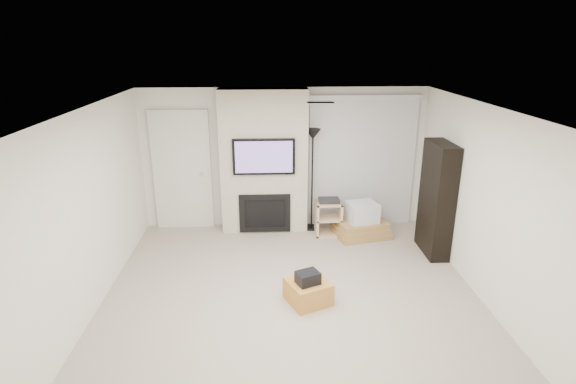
{
  "coord_description": "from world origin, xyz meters",
  "views": [
    {
      "loc": [
        -0.31,
        -5.0,
        3.28
      ],
      "look_at": [
        0.0,
        1.2,
        1.15
      ],
      "focal_mm": 28.0,
      "sensor_mm": 36.0,
      "label": 1
    }
  ],
  "objects_px": {
    "bookshelf": "(437,199)",
    "av_stand": "(328,216)",
    "ottoman": "(308,291)",
    "box_stack": "(361,223)",
    "floor_lamp": "(313,151)"
  },
  "relations": [
    {
      "from": "floor_lamp",
      "to": "bookshelf",
      "type": "xyz_separation_m",
      "value": [
        1.85,
        -1.04,
        -0.54
      ]
    },
    {
      "from": "av_stand",
      "to": "box_stack",
      "type": "distance_m",
      "value": 0.59
    },
    {
      "from": "bookshelf",
      "to": "av_stand",
      "type": "bearing_deg",
      "value": 153.8
    },
    {
      "from": "av_stand",
      "to": "bookshelf",
      "type": "distance_m",
      "value": 1.85
    },
    {
      "from": "floor_lamp",
      "to": "bookshelf",
      "type": "distance_m",
      "value": 2.19
    },
    {
      "from": "floor_lamp",
      "to": "av_stand",
      "type": "relative_size",
      "value": 2.77
    },
    {
      "from": "floor_lamp",
      "to": "bookshelf",
      "type": "height_order",
      "value": "floor_lamp"
    },
    {
      "from": "ottoman",
      "to": "bookshelf",
      "type": "distance_m",
      "value": 2.64
    },
    {
      "from": "floor_lamp",
      "to": "av_stand",
      "type": "bearing_deg",
      "value": -44.47
    },
    {
      "from": "ottoman",
      "to": "av_stand",
      "type": "xyz_separation_m",
      "value": [
        0.55,
        2.14,
        0.2
      ]
    },
    {
      "from": "av_stand",
      "to": "ottoman",
      "type": "bearing_deg",
      "value": -104.5
    },
    {
      "from": "ottoman",
      "to": "av_stand",
      "type": "height_order",
      "value": "av_stand"
    },
    {
      "from": "ottoman",
      "to": "box_stack",
      "type": "relative_size",
      "value": 0.49
    },
    {
      "from": "floor_lamp",
      "to": "bookshelf",
      "type": "relative_size",
      "value": 1.01
    },
    {
      "from": "floor_lamp",
      "to": "ottoman",
      "type": "bearing_deg",
      "value": -96.72
    }
  ]
}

